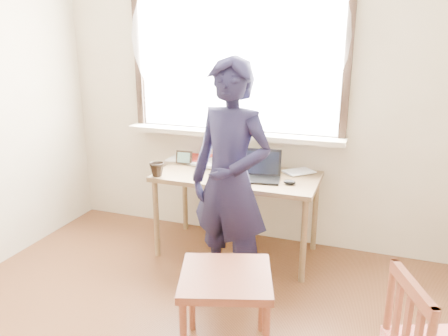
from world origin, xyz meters
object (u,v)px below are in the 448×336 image
(laptop, at_px, (260,172))
(work_chair, at_px, (226,287))
(desk, at_px, (237,183))
(person, at_px, (231,182))
(mug_dark, at_px, (157,170))
(mug_white, at_px, (237,161))

(laptop, height_order, work_chair, laptop)
(desk, relative_size, person, 0.79)
(desk, bearing_deg, mug_dark, -155.91)
(mug_dark, bearing_deg, work_chair, -45.40)
(laptop, distance_m, mug_white, 0.36)
(work_chair, height_order, person, person)
(desk, relative_size, work_chair, 2.09)
(mug_dark, xyz_separation_m, work_chair, (0.88, -0.89, -0.31))
(laptop, distance_m, work_chair, 1.16)
(laptop, distance_m, person, 0.51)
(mug_white, relative_size, person, 0.07)
(desk, bearing_deg, mug_white, 109.63)
(mug_dark, height_order, person, person)
(laptop, bearing_deg, mug_dark, -163.92)
(desk, height_order, person, person)
(laptop, distance_m, mug_dark, 0.79)
(mug_dark, height_order, work_chair, mug_dark)
(mug_dark, bearing_deg, desk, 24.09)
(mug_white, xyz_separation_m, person, (0.20, -0.74, 0.08))
(desk, height_order, mug_dark, mug_dark)
(desk, height_order, laptop, laptop)
(mug_white, height_order, mug_dark, mug_dark)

